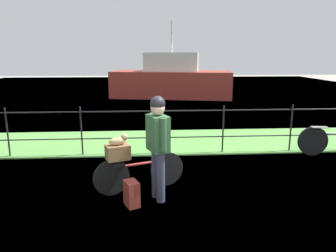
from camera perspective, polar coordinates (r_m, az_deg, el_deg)
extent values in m
plane|color=gray|center=(5.42, 6.84, -12.42)|extent=(60.00, 60.00, 0.00)
cube|color=#569342|center=(8.54, 2.74, -2.71)|extent=(27.00, 2.40, 0.03)
plane|color=slate|center=(17.85, -0.71, 5.43)|extent=(30.00, 30.00, 0.00)
cylinder|color=black|center=(7.99, -26.83, -1.09)|extent=(0.04, 0.04, 1.14)
cylinder|color=black|center=(7.50, -15.26, -0.98)|extent=(0.04, 0.04, 1.14)
cylinder|color=black|center=(7.35, -2.66, -0.81)|extent=(0.04, 0.04, 1.14)
cylinder|color=black|center=(7.56, 9.85, -0.61)|extent=(0.04, 0.04, 1.14)
cylinder|color=black|center=(8.10, 21.18, -0.40)|extent=(0.04, 0.04, 1.14)
cylinder|color=black|center=(7.45, 3.67, -1.99)|extent=(18.00, 0.03, 0.03)
cylinder|color=black|center=(7.31, 3.74, 2.77)|extent=(18.00, 0.03, 0.03)
cylinder|color=black|center=(5.69, -0.19, -7.72)|extent=(0.59, 0.25, 0.61)
cylinder|color=black|center=(5.40, -10.09, -9.10)|extent=(0.59, 0.25, 0.61)
cylinder|color=#9E2D2D|center=(5.46, -5.03, -6.79)|extent=(0.75, 0.31, 0.04)
cube|color=black|center=(5.35, -8.92, -6.90)|extent=(0.22, 0.15, 0.06)
cube|color=slate|center=(5.32, -8.95, -5.97)|extent=(0.39, 0.27, 0.02)
cube|color=brown|center=(5.28, -9.00, -4.64)|extent=(0.45, 0.38, 0.24)
ellipsoid|color=tan|center=(5.23, -9.07, -2.70)|extent=(0.31, 0.23, 0.13)
sphere|color=tan|center=(5.24, -7.83, -1.95)|extent=(0.11, 0.11, 0.11)
cylinder|color=#383D51|center=(5.23, -2.19, -8.41)|extent=(0.14, 0.14, 0.82)
cylinder|color=#383D51|center=(5.05, -1.35, -9.17)|extent=(0.14, 0.14, 0.82)
cube|color=#2D5633|center=(4.93, -1.83, -1.30)|extent=(0.38, 0.46, 0.56)
cylinder|color=#2D5633|center=(5.12, -2.76, -0.45)|extent=(0.10, 0.10, 0.50)
cylinder|color=#2D5633|center=(4.72, -0.84, -1.57)|extent=(0.10, 0.10, 0.50)
sphere|color=tan|center=(4.85, -1.87, 3.17)|extent=(0.22, 0.22, 0.22)
sphere|color=black|center=(4.83, -1.87, 4.07)|extent=(0.23, 0.23, 0.23)
cube|color=maroon|center=(5.03, -6.55, -11.95)|extent=(0.28, 0.33, 0.40)
cylinder|color=black|center=(8.04, 24.53, -2.49)|extent=(0.68, 0.13, 0.68)
cube|color=black|center=(8.03, 25.48, -0.84)|extent=(0.21, 0.11, 0.06)
cube|color=slate|center=(8.01, 25.55, -0.20)|extent=(0.38, 0.20, 0.02)
cube|color=#9E3328|center=(17.24, 0.65, 7.50)|extent=(6.63, 3.40, 1.39)
cube|color=silver|center=(17.17, 0.66, 11.42)|extent=(3.03, 2.06, 0.97)
cylinder|color=#B2B2B2|center=(17.19, 0.68, 15.70)|extent=(0.10, 0.10, 1.60)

